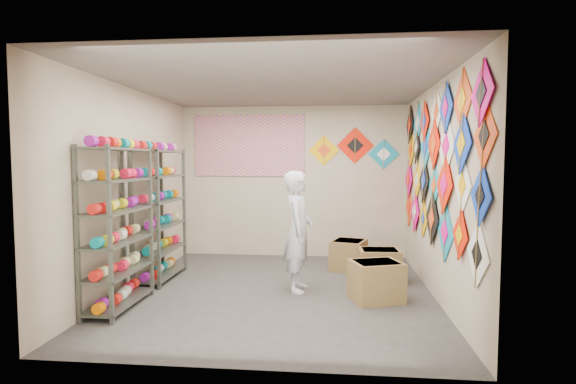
# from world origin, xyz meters

# --- Properties ---
(ground) EXTENTS (4.50, 4.50, 0.00)m
(ground) POSITION_xyz_m (0.00, 0.00, 0.00)
(ground) COLOR #34312E
(room_walls) EXTENTS (4.50, 4.50, 4.50)m
(room_walls) POSITION_xyz_m (0.00, 0.00, 1.64)
(room_walls) COLOR #BAA98E
(room_walls) RESTS_ON ground
(shelf_rack_front) EXTENTS (0.40, 1.10, 1.90)m
(shelf_rack_front) POSITION_xyz_m (-1.78, -0.85, 0.95)
(shelf_rack_front) COLOR #4C5147
(shelf_rack_front) RESTS_ON ground
(shelf_rack_back) EXTENTS (0.40, 1.10, 1.90)m
(shelf_rack_back) POSITION_xyz_m (-1.78, 0.45, 0.95)
(shelf_rack_back) COLOR #4C5147
(shelf_rack_back) RESTS_ON ground
(string_spools) EXTENTS (0.12, 2.36, 0.12)m
(string_spools) POSITION_xyz_m (-1.78, -0.20, 1.05)
(string_spools) COLOR #FB193D
(string_spools) RESTS_ON ground
(kite_wall_display) EXTENTS (0.06, 4.30, 2.09)m
(kite_wall_display) POSITION_xyz_m (1.98, 0.04, 1.65)
(kite_wall_display) COLOR white
(kite_wall_display) RESTS_ON room_walls
(back_wall_kites) EXTENTS (1.60, 0.02, 0.75)m
(back_wall_kites) POSITION_xyz_m (1.08, 2.24, 1.93)
(back_wall_kites) COLOR #F8B500
(back_wall_kites) RESTS_ON room_walls
(poster) EXTENTS (2.00, 0.01, 1.10)m
(poster) POSITION_xyz_m (-0.80, 2.23, 2.00)
(poster) COLOR purple
(poster) RESTS_ON room_walls
(shopkeeper) EXTENTS (0.59, 0.40, 1.59)m
(shopkeeper) POSITION_xyz_m (0.26, 0.07, 0.80)
(shopkeeper) COLOR silver
(shopkeeper) RESTS_ON ground
(carton_a) EXTENTS (0.71, 0.65, 0.49)m
(carton_a) POSITION_xyz_m (1.25, -0.28, 0.24)
(carton_a) COLOR brown
(carton_a) RESTS_ON ground
(carton_b) EXTENTS (0.59, 0.49, 0.47)m
(carton_b) POSITION_xyz_m (1.38, 0.62, 0.23)
(carton_b) COLOR brown
(carton_b) RESTS_ON ground
(carton_c) EXTENTS (0.63, 0.66, 0.47)m
(carton_c) POSITION_xyz_m (0.97, 1.27, 0.24)
(carton_c) COLOR brown
(carton_c) RESTS_ON ground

